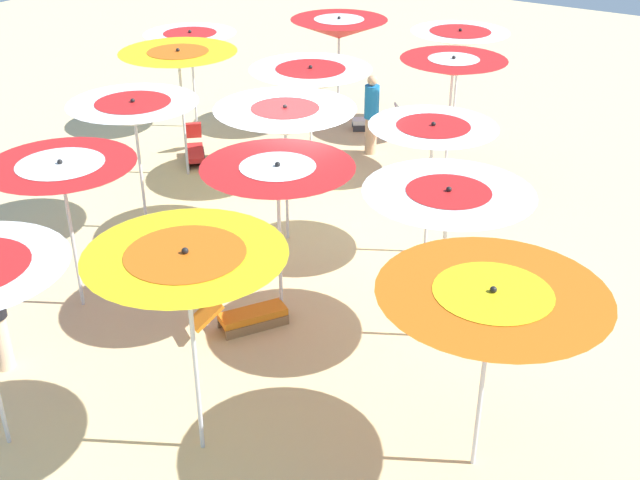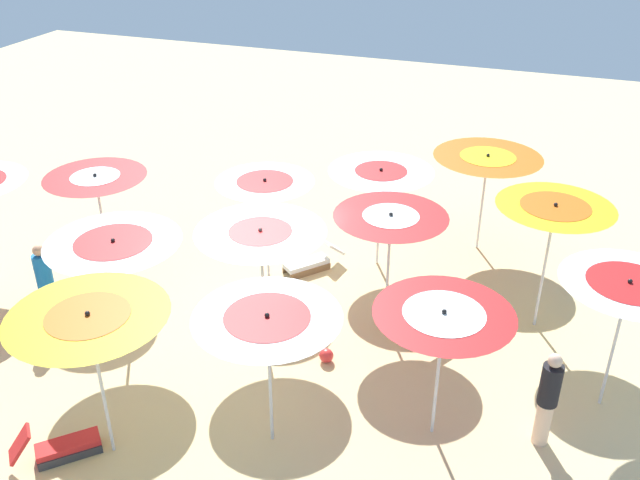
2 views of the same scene
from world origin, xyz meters
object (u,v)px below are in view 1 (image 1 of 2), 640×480
(lounger_2, at_px, (195,150))
(beach_umbrella_6, at_px, (311,79))
(beach_umbrella_11, at_px, (453,67))
(lounger_1, at_px, (245,315))
(beach_umbrella_7, at_px, (285,121))
(beach_umbrella_9, at_px, (187,270))
(beach_umbrella_1, at_px, (179,60))
(beach_umbrella_3, at_px, (63,178))
(beach_umbrella_13, at_px, (448,206))
(beach_ball, at_px, (231,258))
(beach_umbrella_5, at_px, (339,29))
(beachgoer_0, at_px, (371,113))
(beach_umbrella_0, at_px, (190,41))
(lounger_0, at_px, (377,121))
(beach_umbrella_8, at_px, (278,181))
(beach_umbrella_14, at_px, (491,309))
(lounger_3, at_px, (430,269))
(beach_umbrella_10, at_px, (460,39))
(beach_umbrella_12, at_px, (433,135))
(beach_umbrella_2, at_px, (134,114))

(lounger_2, bearing_deg, beach_umbrella_6, 56.55)
(beach_umbrella_11, xyz_separation_m, lounger_1, (-0.13, 6.36, -1.91))
(beach_umbrella_7, height_order, beach_umbrella_9, beach_umbrella_9)
(beach_umbrella_1, relative_size, beach_umbrella_9, 0.98)
(beach_umbrella_9, distance_m, lounger_1, 3.14)
(beach_umbrella_3, relative_size, beach_umbrella_6, 1.00)
(beach_umbrella_11, bearing_deg, beach_umbrella_6, 41.30)
(beach_umbrella_13, xyz_separation_m, beach_ball, (3.53, 0.07, -1.83))
(beach_umbrella_5, xyz_separation_m, beachgoer_0, (-1.45, 1.00, -1.32))
(beach_umbrella_6, relative_size, lounger_1, 1.71)
(lounger_1, bearing_deg, beach_umbrella_1, 80.70)
(beach_umbrella_0, xyz_separation_m, lounger_0, (-3.45, -2.14, -1.74))
(beach_umbrella_8, bearing_deg, beach_umbrella_5, -62.88)
(beach_umbrella_3, distance_m, beach_umbrella_14, 5.98)
(lounger_3, bearing_deg, beachgoer_0, -9.24)
(beach_umbrella_8, bearing_deg, beach_umbrella_9, 108.23)
(beach_umbrella_0, bearing_deg, beach_umbrella_10, -149.07)
(beach_umbrella_5, bearing_deg, beach_umbrella_1, 76.68)
(beach_umbrella_0, distance_m, beach_umbrella_1, 2.70)
(beach_umbrella_11, bearing_deg, beach_umbrella_5, -18.71)
(beach_umbrella_6, relative_size, lounger_0, 1.92)
(beach_umbrella_6, height_order, beach_umbrella_14, same)
(lounger_0, bearing_deg, beach_umbrella_14, 89.70)
(beach_umbrella_9, bearing_deg, beach_umbrella_7, -64.68)
(beach_umbrella_6, bearing_deg, beach_umbrella_0, -14.58)
(beach_umbrella_13, bearing_deg, beach_umbrella_10, -65.64)
(beach_umbrella_6, bearing_deg, beach_umbrella_9, 115.34)
(beach_umbrella_0, distance_m, beach_umbrella_14, 11.44)
(beach_umbrella_0, distance_m, beach_umbrella_6, 3.94)
(beach_umbrella_12, bearing_deg, beach_umbrella_7, 21.83)
(beach_umbrella_2, distance_m, lounger_3, 5.25)
(beach_umbrella_13, height_order, beach_umbrella_14, beach_umbrella_14)
(beach_umbrella_1, bearing_deg, beach_umbrella_7, 161.72)
(beach_umbrella_7, relative_size, beach_ball, 9.28)
(beach_umbrella_7, relative_size, lounger_0, 1.98)
(beach_umbrella_8, distance_m, beach_umbrella_13, 2.19)
(lounger_2, bearing_deg, beach_umbrella_9, -1.76)
(beach_umbrella_9, height_order, beach_umbrella_14, beach_umbrella_9)
(lounger_3, bearing_deg, beach_umbrella_3, 81.31)
(beach_umbrella_2, height_order, lounger_3, beach_umbrella_2)
(beach_umbrella_5, xyz_separation_m, lounger_0, (-0.85, -0.30, -1.99))
(beach_umbrella_1, xyz_separation_m, lounger_1, (-4.26, 3.50, -2.06))
(beach_umbrella_3, distance_m, lounger_2, 5.78)
(beach_umbrella_2, bearing_deg, lounger_1, 157.03)
(beach_umbrella_14, relative_size, lounger_3, 1.81)
(beach_umbrella_1, relative_size, beach_ball, 9.96)
(beach_umbrella_5, relative_size, beach_umbrella_13, 1.10)
(beach_umbrella_10, xyz_separation_m, beach_ball, (0.24, 7.33, -1.93))
(lounger_0, bearing_deg, beach_umbrella_1, 30.65)
(beach_umbrella_7, relative_size, lounger_2, 2.05)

